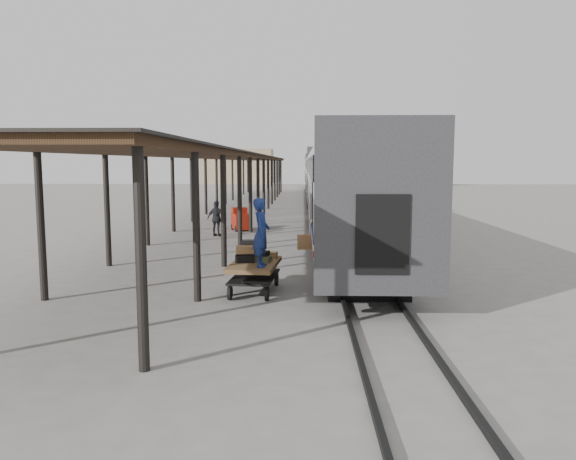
% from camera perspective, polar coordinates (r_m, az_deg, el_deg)
% --- Properties ---
extents(ground, '(160.00, 160.00, 0.00)m').
position_cam_1_polar(ground, '(16.89, -3.37, -5.60)').
color(ground, slate).
rests_on(ground, ground).
extents(train, '(3.45, 76.01, 4.01)m').
position_cam_1_polar(train, '(50.27, 3.59, 5.76)').
color(train, silver).
rests_on(train, ground).
extents(canopy, '(4.90, 64.30, 4.15)m').
position_cam_1_polar(canopy, '(40.72, -5.29, 7.34)').
color(canopy, '#422B19').
rests_on(canopy, ground).
extents(rails, '(1.54, 150.00, 0.12)m').
position_cam_1_polar(rails, '(50.59, 3.57, 2.78)').
color(rails, black).
rests_on(rails, ground).
extents(building_far, '(18.00, 10.00, 8.00)m').
position_cam_1_polar(building_far, '(95.27, 9.22, 6.98)').
color(building_far, tan).
rests_on(building_far, ground).
extents(building_left, '(12.00, 8.00, 6.00)m').
position_cam_1_polar(building_left, '(99.10, -5.09, 6.45)').
color(building_left, tan).
rests_on(building_left, ground).
extents(baggage_cart, '(1.45, 2.50, 0.86)m').
position_cam_1_polar(baggage_cart, '(15.83, -3.43, -4.05)').
color(baggage_cart, brown).
rests_on(baggage_cart, ground).
extents(suitcase_stack, '(1.17, 1.07, 0.57)m').
position_cam_1_polar(suitcase_stack, '(16.11, -3.62, -2.38)').
color(suitcase_stack, '#363739').
rests_on(suitcase_stack, baggage_cart).
extents(luggage_tug, '(1.23, 1.57, 1.21)m').
position_cam_1_polar(luggage_tug, '(30.42, -4.82, 1.01)').
color(luggage_tug, maroon).
rests_on(luggage_tug, ground).
extents(porter, '(0.47, 0.69, 1.85)m').
position_cam_1_polar(porter, '(14.99, -2.73, -0.26)').
color(porter, navy).
rests_on(porter, baggage_cart).
extents(pedestrian, '(1.12, 0.75, 1.77)m').
position_cam_1_polar(pedestrian, '(28.05, -7.24, 1.16)').
color(pedestrian, black).
rests_on(pedestrian, ground).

